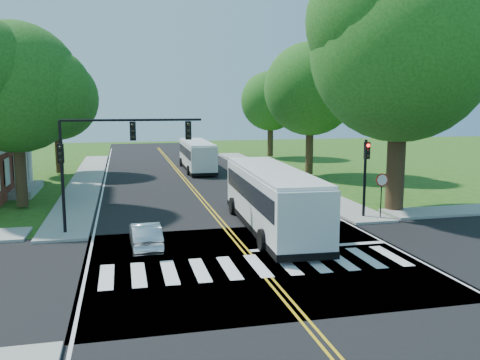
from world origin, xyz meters
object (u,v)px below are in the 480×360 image
object	(u,v)px
bus_lead	(272,198)
hatchback	(146,236)
signal_nw	(110,148)
bus_follow	(197,155)
signal_ne	(366,168)
suv	(290,194)
dark_sedan	(262,178)

from	to	relation	value
bus_lead	hatchback	distance (m)	7.05
signal_nw	hatchback	size ratio (longest dim) A/B	1.93
bus_follow	signal_ne	bearing A→B (deg)	105.94
bus_follow	signal_nw	bearing A→B (deg)	72.66
bus_lead	suv	size ratio (longest dim) A/B	2.62
dark_sedan	hatchback	bearing A→B (deg)	63.23
bus_lead	hatchback	size ratio (longest dim) A/B	3.38
bus_follow	suv	distance (m)	18.87
signal_ne	bus_follow	xyz separation A→B (m)	(-6.26, 23.49, -1.44)
signal_ne	bus_lead	distance (m)	6.18
suv	signal_nw	bearing A→B (deg)	16.96
bus_follow	suv	size ratio (longest dim) A/B	2.33
bus_follow	suv	world-z (taller)	bus_follow
signal_ne	dark_sedan	size ratio (longest dim) A/B	0.99
signal_ne	bus_lead	size ratio (longest dim) A/B	0.35
hatchback	signal_ne	bearing A→B (deg)	-166.86
bus_lead	dark_sedan	bearing A→B (deg)	-101.15
signal_nw	signal_ne	size ratio (longest dim) A/B	1.62
signal_nw	suv	distance (m)	12.87
suv	signal_ne	bearing A→B (deg)	112.43
bus_lead	dark_sedan	xyz separation A→B (m)	(3.40, 14.06, -1.05)
signal_nw	bus_follow	xyz separation A→B (m)	(7.79, 23.50, -2.85)
hatchback	suv	world-z (taller)	suv
bus_lead	suv	distance (m)	7.01
signal_ne	bus_lead	bearing A→B (deg)	-168.42
bus_follow	hatchback	world-z (taller)	bus_follow
signal_nw	hatchback	distance (m)	5.27
signal_nw	bus_follow	world-z (taller)	signal_nw
bus_lead	hatchback	xyz separation A→B (m)	(-6.62, -2.17, -1.08)
signal_nw	bus_follow	bearing A→B (deg)	71.65
signal_nw	bus_lead	distance (m)	8.64
signal_nw	dark_sedan	bearing A→B (deg)	48.13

